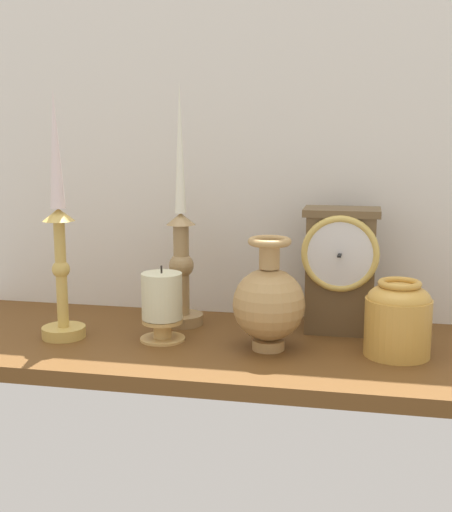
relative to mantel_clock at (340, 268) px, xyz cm
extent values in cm
cube|color=brown|center=(-18.34, -9.36, -12.15)|extent=(100.00, 36.00, 2.40)
cube|color=silver|center=(-18.34, 9.14, 21.55)|extent=(120.00, 2.00, 65.00)
cube|color=brown|center=(0.00, 0.47, -1.13)|extent=(11.10, 7.18, 19.63)
cube|color=brown|center=(0.00, 0.47, 9.28)|extent=(12.44, 8.04, 1.20)
torus|color=#D7B557|center=(0.00, -3.52, 2.97)|extent=(12.48, 1.13, 12.48)
cylinder|color=silver|center=(0.00, -3.62, 2.97)|extent=(10.44, 0.40, 10.44)
cube|color=black|center=(0.00, -3.92, 2.97)|extent=(0.76, 3.99, 0.30)
cylinder|color=tan|center=(-43.96, -12.35, -10.05)|extent=(7.09, 7.09, 1.80)
cylinder|color=tan|center=(-43.96, -12.35, -0.43)|extent=(1.82, 1.82, 17.43)
sphere|color=tan|center=(-43.96, -12.35, 0.44)|extent=(2.90, 2.90, 2.90)
cone|color=tan|center=(-43.96, -12.35, 9.28)|extent=(5.09, 5.09, 2.00)
cone|color=silver|center=(-43.96, -12.35, 19.64)|extent=(2.40, 2.40, 18.72)
cylinder|color=#A28253|center=(-27.02, -1.00, -10.05)|extent=(7.36, 7.36, 1.80)
cylinder|color=#A28253|center=(-27.02, -1.00, -1.27)|extent=(2.70, 2.70, 15.76)
sphere|color=#A28253|center=(-27.02, -1.00, -0.48)|extent=(4.33, 4.33, 4.33)
cone|color=#A28253|center=(-27.02, -1.00, 7.61)|extent=(5.02, 5.02, 2.00)
cone|color=white|center=(-27.02, -1.00, 19.60)|extent=(1.93, 1.93, 21.97)
cylinder|color=tan|center=(-10.25, -11.75, -10.15)|extent=(5.03, 5.03, 1.60)
sphere|color=tan|center=(-10.25, -11.75, -3.76)|extent=(11.17, 11.17, 11.17)
cylinder|color=tan|center=(-10.25, -11.75, 3.91)|extent=(3.13, 3.13, 4.17)
torus|color=tan|center=(-10.25, -11.75, 6.00)|extent=(6.59, 6.59, 1.19)
cylinder|color=gold|center=(9.08, -10.65, -6.58)|extent=(9.90, 9.90, 8.74)
ellipsoid|color=gold|center=(9.08, -10.65, -2.21)|extent=(9.40, 9.40, 4.70)
torus|color=gold|center=(9.08, -10.65, 0.14)|extent=(6.42, 6.42, 0.98)
cylinder|color=tan|center=(-27.69, -10.48, -9.35)|extent=(2.91, 2.91, 3.19)
cylinder|color=tan|center=(-27.69, -10.48, -10.55)|extent=(7.28, 7.28, 0.80)
cylinder|color=tan|center=(-27.69, -10.48, -7.75)|extent=(6.55, 6.55, 0.60)
cylinder|color=beige|center=(-27.69, -10.48, -3.63)|extent=(6.54, 6.54, 7.45)
cylinder|color=black|center=(-27.69, -10.48, 0.70)|extent=(0.30, 0.30, 1.20)
camera|label=1|loc=(3.48, -111.43, 22.47)|focal=47.50mm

